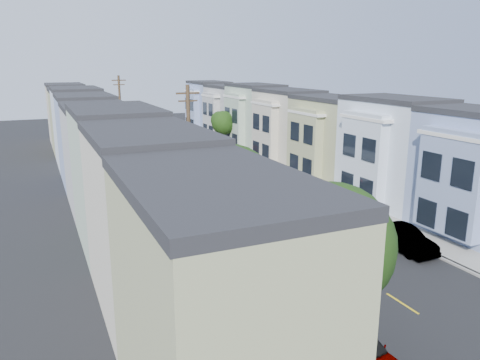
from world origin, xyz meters
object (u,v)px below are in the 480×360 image
object	(u,v)px
utility_pole_far	(121,119)
parked_right_c	(241,163)
tree_b	(230,187)
parked_right_b	(367,223)
tree_c	(176,160)
parked_left_d	(174,188)
parked_left_b	(272,272)
tree_d	(140,130)
tree_e	(115,119)
lead_sedan	(222,171)
parked_right_a	(403,239)
parked_left_a	(362,350)
fedex_truck	(253,174)
utility_pole_near	(190,160)
tree_a	(329,246)
parked_left_c	(210,220)
tree_far_r	(223,123)
parked_right_d	(210,149)

from	to	relation	value
utility_pole_far	parked_right_c	size ratio (longest dim) A/B	1.99
tree_b	parked_right_b	world-z (taller)	tree_b
tree_c	parked_left_d	distance (m)	7.03
parked_right_b	parked_left_b	bearing A→B (deg)	-155.88
tree_d	parked_right_c	bearing A→B (deg)	4.60
tree_e	lead_sedan	world-z (taller)	tree_e
tree_c	utility_pole_far	size ratio (longest dim) A/B	0.68
parked_right_a	parked_right_b	world-z (taller)	parked_right_a
tree_b	parked_left_a	bearing A→B (deg)	-82.00
fedex_truck	parked_left_b	distance (m)	18.41
tree_e	parked_left_b	size ratio (longest dim) A/B	1.65
utility_pole_near	parked_right_b	world-z (taller)	utility_pole_near
tree_d	parked_left_a	world-z (taller)	tree_d
parked_right_a	tree_d	bearing A→B (deg)	114.78
tree_a	utility_pole_near	xyz separation A→B (m)	(0.00, 16.52, 0.14)
parked_left_c	parked_left_d	xyz separation A→B (m)	(0.00, 9.28, 0.15)
utility_pole_near	parked_left_b	world-z (taller)	utility_pole_near
tree_far_r	parked_left_b	world-z (taller)	tree_far_r
tree_a	tree_d	size ratio (longest dim) A/B	0.97
tree_c	parked_left_a	bearing A→B (deg)	-86.09
tree_far_r	parked_right_d	world-z (taller)	tree_far_r
parked_left_a	parked_left_d	bearing A→B (deg)	84.37
tree_far_r	parked_right_d	xyz separation A→B (m)	(-1.99, -0.48, -3.17)
tree_d	utility_pole_far	size ratio (longest dim) A/B	0.76
parked_left_b	parked_left_d	xyz separation A→B (m)	(0.00, 18.76, 0.09)
parked_left_a	parked_right_d	size ratio (longest dim) A/B	0.93
lead_sedan	parked_left_b	world-z (taller)	parked_left_b
parked_left_d	parked_left_c	bearing A→B (deg)	-95.63
lead_sedan	parked_left_d	world-z (taller)	parked_left_d
utility_pole_far	parked_right_a	distance (m)	36.71
parked_left_b	parked_left_c	distance (m)	9.48
tree_far_r	parked_right_c	distance (m)	11.05
tree_a	parked_left_d	bearing A→B (deg)	86.89
parked_left_b	parked_right_d	bearing A→B (deg)	75.83
utility_pole_near	parked_left_b	xyz separation A→B (m)	(1.40, -9.51, -4.47)
tree_a	parked_right_b	distance (m)	16.53
parked_left_c	parked_right_a	xyz separation A→B (m)	(9.80, -8.66, 0.15)
parked_left_d	utility_pole_far	bearing A→B (deg)	89.15
utility_pole_near	utility_pole_far	bearing A→B (deg)	90.00
parked_left_c	utility_pole_far	bearing A→B (deg)	93.96
tree_b	utility_pole_far	distance (m)	33.11
utility_pole_near	lead_sedan	size ratio (longest dim) A/B	2.29
utility_pole_far	fedex_truck	bearing A→B (deg)	-65.64
tree_e	parked_right_a	size ratio (longest dim) A/B	1.49
tree_a	parked_right_b	world-z (taller)	tree_a
tree_far_r	tree_b	bearing A→B (deg)	-111.19
tree_b	parked_right_a	size ratio (longest dim) A/B	1.58
tree_e	parked_left_a	bearing A→B (deg)	-88.31
parked_left_a	parked_right_b	bearing A→B (deg)	44.94
fedex_truck	parked_left_a	xyz separation A→B (m)	(-6.98, -24.58, -1.04)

